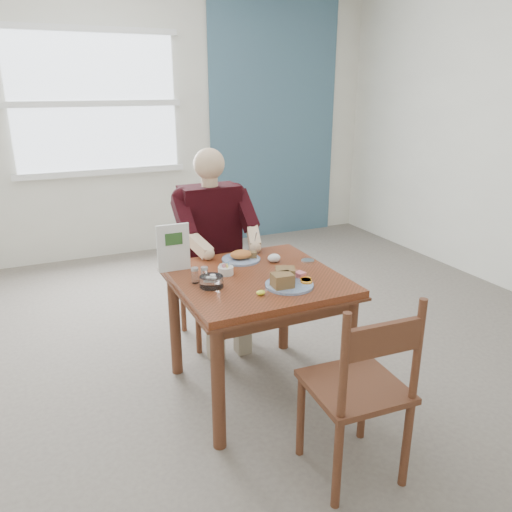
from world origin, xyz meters
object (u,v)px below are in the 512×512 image
table (257,294)px  diner (214,233)px  chair_far (211,274)px  far_plate (242,257)px  near_plate (287,280)px  chair_near (360,389)px

table → diner: bearing=90.0°
table → chair_far: 0.81m
far_plate → near_plate: bearing=-83.1°
near_plate → chair_far: bearing=94.9°
diner → near_plate: size_ratio=4.48×
diner → chair_far: bearing=90.0°
table → chair_far: bearing=90.0°
table → far_plate: far_plate is taller
table → chair_near: chair_near is taller
chair_far → table: bearing=-90.0°
chair_near → near_plate: chair_near is taller
chair_near → far_plate: chair_near is taller
near_plate → far_plate: near_plate is taller
chair_near → table: bearing=98.5°
diner → far_plate: bearing=-86.4°
chair_far → near_plate: chair_far is taller
chair_near → near_plate: bearing=93.7°
far_plate → chair_far: bearing=93.0°
chair_far → far_plate: (0.03, -0.52, 0.30)m
table → chair_near: bearing=-81.5°
chair_near → diner: diner is taller
chair_near → near_plate: (-0.04, 0.64, 0.30)m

